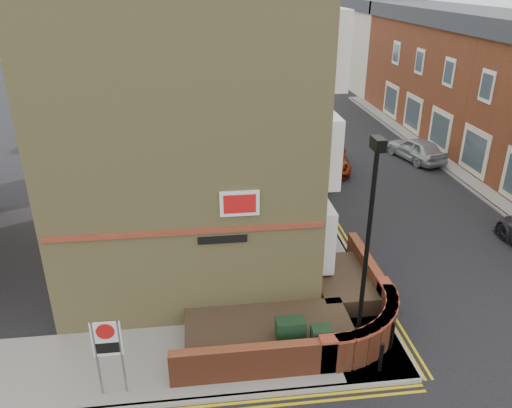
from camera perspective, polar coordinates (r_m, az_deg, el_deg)
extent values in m
plane|color=black|center=(13.90, 6.19, -20.55)|extent=(120.00, 120.00, 0.00)
cube|color=gray|center=(14.72, -9.24, -17.33)|extent=(13.00, 3.00, 0.12)
cube|color=gray|center=(27.67, 2.93, 3.93)|extent=(2.00, 32.00, 0.12)
cube|color=gray|center=(29.05, 25.94, 2.41)|extent=(4.00, 40.00, 0.12)
cube|color=gray|center=(13.64, -9.39, -21.52)|extent=(13.00, 0.15, 0.12)
cube|color=gray|center=(27.85, 4.96, 4.01)|extent=(0.15, 32.00, 0.12)
cube|color=gray|center=(28.03, 22.49, 2.29)|extent=(0.15, 40.00, 0.12)
cube|color=gold|center=(27.92, 5.46, 3.92)|extent=(0.28, 32.00, 0.01)
cube|color=#A19255|center=(17.98, -8.34, 10.85)|extent=(8.00, 10.00, 11.00)
cube|color=maroon|center=(14.05, -7.95, -3.21)|extent=(7.80, 0.06, 0.15)
cube|color=white|center=(13.73, -1.88, 0.06)|extent=(1.10, 0.05, 0.75)
cube|color=black|center=(14.19, -3.84, -4.09)|extent=(1.40, 0.04, 0.22)
cylinder|color=black|center=(13.29, 12.43, -6.32)|extent=(0.12, 0.12, 6.00)
cylinder|color=black|center=(14.77, 11.49, -15.02)|extent=(0.20, 0.20, 0.80)
cube|color=black|center=(12.01, 13.79, 6.70)|extent=(0.25, 0.50, 0.30)
cube|color=black|center=(14.29, 3.92, -15.01)|extent=(0.80, 0.45, 1.20)
cube|color=black|center=(14.25, 7.43, -15.59)|extent=(0.55, 0.40, 1.10)
cylinder|color=black|center=(14.29, 14.11, -16.63)|extent=(0.11, 0.11, 0.90)
cylinder|color=black|center=(15.05, 15.24, -14.34)|extent=(0.11, 0.11, 0.90)
cylinder|color=slate|center=(13.45, -17.69, -16.57)|extent=(0.06, 0.06, 2.20)
cylinder|color=slate|center=(13.34, -15.06, -16.57)|extent=(0.06, 0.06, 2.20)
cube|color=white|center=(13.02, -16.70, -14.57)|extent=(0.72, 0.04, 1.00)
cylinder|color=red|center=(12.84, -16.86, -13.78)|extent=(0.44, 0.02, 0.44)
cube|color=brown|center=(32.15, 25.70, 10.90)|extent=(5.00, 30.00, 7.00)
cube|color=#24282B|center=(31.60, 27.08, 17.90)|extent=(5.40, 30.40, 1.00)
cube|color=beige|center=(50.86, 13.18, 16.87)|extent=(5.00, 12.00, 7.00)
cube|color=#24282B|center=(50.52, 13.64, 21.36)|extent=(5.40, 12.40, 1.00)
cylinder|color=#382B1E|center=(25.05, 3.82, 7.32)|extent=(0.24, 0.24, 4.55)
sphere|color=#174718|center=(24.41, 4.00, 13.15)|extent=(3.64, 3.64, 3.64)
sphere|color=#174718|center=(24.38, 5.01, 11.07)|extent=(2.60, 2.60, 2.60)
sphere|color=#174718|center=(24.83, 3.10, 12.30)|extent=(2.86, 2.86, 2.86)
cylinder|color=#382B1E|center=(32.61, 1.20, 11.89)|extent=(0.24, 0.24, 5.04)
sphere|color=#174718|center=(32.10, 1.25, 16.91)|extent=(4.03, 4.03, 4.03)
sphere|color=#174718|center=(32.01, 2.04, 15.19)|extent=(2.88, 2.88, 2.88)
sphere|color=#174718|center=(32.52, 0.59, 16.12)|extent=(3.17, 3.17, 3.17)
cylinder|color=#382B1E|center=(40.41, -0.47, 14.18)|extent=(0.24, 0.24, 4.76)
sphere|color=#174718|center=(40.01, -0.48, 18.01)|extent=(3.81, 3.81, 3.81)
sphere|color=#174718|center=(39.87, 0.17, 16.71)|extent=(2.72, 2.72, 2.72)
sphere|color=#174718|center=(40.43, -0.99, 17.40)|extent=(2.99, 2.99, 2.99)
cylinder|color=black|center=(35.77, 1.14, 11.52)|extent=(0.10, 0.10, 3.20)
imported|color=black|center=(35.35, 1.16, 14.84)|extent=(0.20, 0.16, 1.00)
imported|color=gray|center=(26.55, 6.85, 4.48)|extent=(2.76, 4.87, 1.52)
imported|color=maroon|center=(28.07, 8.47, 5.15)|extent=(2.71, 4.56, 1.19)
imported|color=#9CA0A3|center=(30.57, 17.87, 6.02)|extent=(2.53, 4.27, 1.36)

